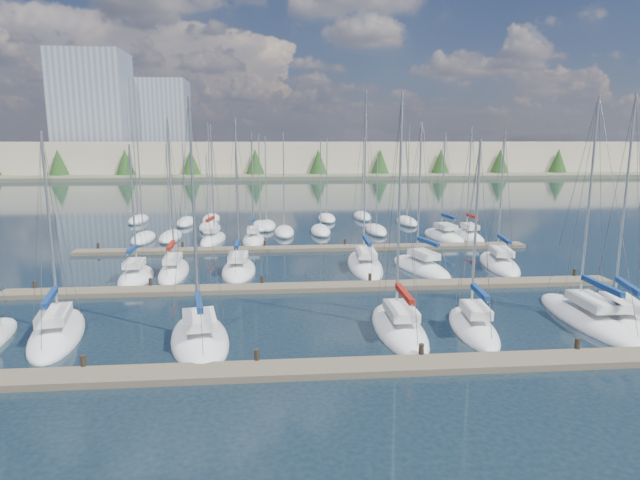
{
  "coord_description": "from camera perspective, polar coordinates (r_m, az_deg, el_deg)",
  "views": [
    {
      "loc": [
        -3.11,
        -21.23,
        10.66
      ],
      "look_at": [
        0.0,
        14.0,
        4.0
      ],
      "focal_mm": 30.0,
      "sensor_mm": 36.0,
      "label": 1
    }
  ],
  "objects": [
    {
      "name": "sailboat_c",
      "position": [
        29.82,
        -12.7,
        -10.19
      ],
      "size": [
        4.44,
        8.56,
        13.58
      ],
      "rotation": [
        0.0,
        0.0,
        0.18
      ],
      "color": "white",
      "rests_on": "ground"
    },
    {
      "name": "sailboat_n",
      "position": [
        57.98,
        -11.32,
        0.06
      ],
      "size": [
        3.13,
        7.3,
        12.97
      ],
      "rotation": [
        0.0,
        0.0,
        -0.14
      ],
      "color": "white",
      "rests_on": "ground"
    },
    {
      "name": "sailboat_j",
      "position": [
        44.23,
        -8.66,
        -3.17
      ],
      "size": [
        2.72,
        7.75,
        13.11
      ],
      "rotation": [
        0.0,
        0.0,
        -0.0
      ],
      "color": "white",
      "rests_on": "ground"
    },
    {
      "name": "sailboat_b",
      "position": [
        33.18,
        -26.23,
        -8.9
      ],
      "size": [
        4.36,
        8.93,
        11.87
      ],
      "rotation": [
        0.0,
        0.0,
        0.21
      ],
      "color": "white",
      "rests_on": "ground"
    },
    {
      "name": "sailboat_o",
      "position": [
        57.04,
        -7.09,
        0.01
      ],
      "size": [
        2.36,
        6.35,
        12.18
      ],
      "rotation": [
        0.0,
        0.0,
        0.01
      ],
      "color": "white",
      "rests_on": "ground"
    },
    {
      "name": "sailboat_l",
      "position": [
        45.48,
        10.7,
        -2.85
      ],
      "size": [
        4.58,
        8.86,
        12.82
      ],
      "rotation": [
        0.0,
        0.0,
        0.22
      ],
      "color": "white",
      "rests_on": "ground"
    },
    {
      "name": "distant_boats",
      "position": [
        65.83,
        -6.06,
        1.54
      ],
      "size": [
        36.93,
        20.75,
        13.3
      ],
      "color": "#9EA0A5",
      "rests_on": "ground"
    },
    {
      "name": "sailboat_k",
      "position": [
        45.68,
        4.79,
        -2.64
      ],
      "size": [
        3.4,
        10.5,
        15.4
      ],
      "rotation": [
        0.0,
        0.0,
        -0.06
      ],
      "color": "white",
      "rests_on": "ground"
    },
    {
      "name": "sailboat_g",
      "position": [
        36.46,
        29.12,
        -7.43
      ],
      "size": [
        4.87,
        8.83,
        13.94
      ],
      "rotation": [
        0.0,
        0.0,
        -0.25
      ],
      "color": "white",
      "rests_on": "ground"
    },
    {
      "name": "sailboat_d",
      "position": [
        30.89,
        8.41,
        -9.28
      ],
      "size": [
        2.75,
        8.59,
        13.95
      ],
      "rotation": [
        0.0,
        0.0,
        -0.01
      ],
      "color": "white",
      "rests_on": "ground"
    },
    {
      "name": "dock_far",
      "position": [
        52.41,
        -1.54,
        -0.91
      ],
      "size": [
        44.0,
        1.93,
        1.1
      ],
      "color": "#6B5E4C",
      "rests_on": "ground"
    },
    {
      "name": "dock_mid",
      "position": [
        38.83,
        -0.26,
        -5.04
      ],
      "size": [
        44.0,
        1.93,
        1.1
      ],
      "color": "#6B5E4C",
      "rests_on": "ground"
    },
    {
      "name": "sailboat_r",
      "position": [
        61.11,
        15.54,
        0.41
      ],
      "size": [
        2.3,
        7.72,
        12.77
      ],
      "rotation": [
        0.0,
        0.0,
        -0.01
      ],
      "color": "white",
      "rests_on": "ground"
    },
    {
      "name": "sailboat_q",
      "position": [
        60.49,
        13.05,
        0.4
      ],
      "size": [
        3.79,
        8.61,
        12.12
      ],
      "rotation": [
        0.0,
        0.0,
        0.1
      ],
      "color": "white",
      "rests_on": "ground"
    },
    {
      "name": "ground",
      "position": [
        81.99,
        -2.83,
        3.18
      ],
      "size": [
        400.0,
        400.0,
        0.0
      ],
      "primitive_type": "plane",
      "color": "#192732",
      "rests_on": "ground"
    },
    {
      "name": "dock_near",
      "position": [
        25.7,
        2.41,
        -13.48
      ],
      "size": [
        44.0,
        1.93,
        1.1
      ],
      "color": "#6B5E4C",
      "rests_on": "ground"
    },
    {
      "name": "shoreline",
      "position": [
        171.34,
        -8.56,
        9.47
      ],
      "size": [
        400.0,
        60.0,
        38.0
      ],
      "color": "#666B51",
      "rests_on": "ground"
    },
    {
      "name": "sailboat_f",
      "position": [
        35.93,
        26.51,
        -7.46
      ],
      "size": [
        3.0,
        9.95,
        13.94
      ],
      "rotation": [
        0.0,
        0.0,
        -0.02
      ],
      "color": "white",
      "rests_on": "ground"
    },
    {
      "name": "sailboat_e",
      "position": [
        31.86,
        16.03,
        -8.96
      ],
      "size": [
        2.92,
        7.17,
        11.42
      ],
      "rotation": [
        0.0,
        0.0,
        -0.1
      ],
      "color": "white",
      "rests_on": "ground"
    },
    {
      "name": "sailboat_i",
      "position": [
        44.74,
        -15.32,
        -3.25
      ],
      "size": [
        2.62,
        8.04,
        13.11
      ],
      "rotation": [
        0.0,
        0.0,
        0.05
      ],
      "color": "white",
      "rests_on": "ground"
    },
    {
      "name": "sailboat_h",
      "position": [
        43.83,
        -19.04,
        -3.77
      ],
      "size": [
        2.54,
        6.4,
        11.06
      ],
      "rotation": [
        0.0,
        0.0,
        0.02
      ],
      "color": "white",
      "rests_on": "ground"
    },
    {
      "name": "sailboat_m",
      "position": [
        48.42,
        18.56,
        -2.41
      ],
      "size": [
        4.1,
        9.07,
        12.19
      ],
      "rotation": [
        0.0,
        0.0,
        -0.16
      ],
      "color": "white",
      "rests_on": "ground"
    }
  ]
}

